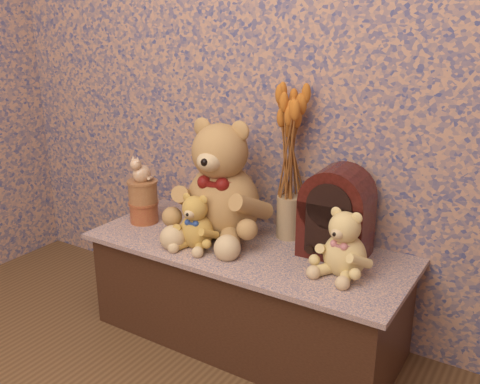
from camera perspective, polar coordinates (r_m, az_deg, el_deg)
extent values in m
cube|color=#3D477E|center=(2.17, 4.60, 18.44)|extent=(3.00, 0.10, 2.60)
cube|color=navy|center=(2.23, 0.70, -10.73)|extent=(1.30, 0.54, 0.42)
cylinder|color=tan|center=(2.19, 5.30, -2.66)|extent=(0.14, 0.14, 0.18)
cylinder|color=#B77435|center=(2.40, -10.24, -2.13)|extent=(0.15, 0.15, 0.09)
cylinder|color=tan|center=(2.37, -10.37, 0.01)|extent=(0.13, 0.13, 0.10)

